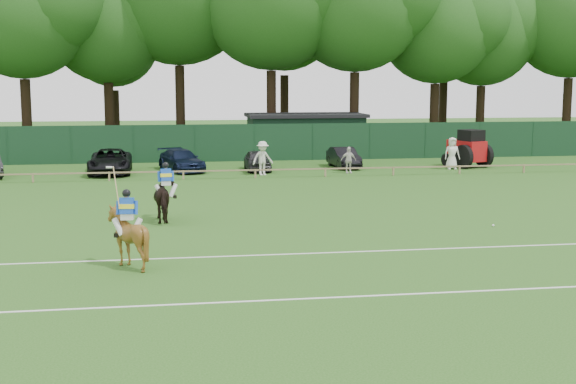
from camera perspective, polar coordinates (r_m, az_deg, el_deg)
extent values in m
plane|color=#1E4C14|center=(25.41, -0.07, -4.13)|extent=(160.00, 160.00, 0.00)
imported|color=black|center=(30.32, -9.00, -0.48)|extent=(1.22, 2.21, 1.77)
imported|color=brown|center=(23.14, -11.78, -3.29)|extent=(1.63, 1.78, 1.79)
imported|color=black|center=(46.19, -13.04, 2.22)|extent=(2.47, 5.21, 1.44)
imported|color=black|center=(46.67, -7.90, 2.33)|extent=(3.15, 4.81, 1.30)
imported|color=#303032|center=(46.54, -2.29, 2.35)|extent=(1.50, 3.64, 1.24)
imported|color=black|center=(48.21, 4.15, 2.56)|extent=(1.52, 3.91, 1.27)
imported|color=silver|center=(44.32, -1.89, 2.52)|extent=(1.43, 1.09, 1.96)
imported|color=silver|center=(45.31, 4.50, 2.37)|extent=(0.93, 0.43, 1.55)
imported|color=white|center=(48.29, 12.06, 2.82)|extent=(0.99, 0.68, 1.96)
cube|color=silver|center=(30.24, -9.03, 0.67)|extent=(0.39, 0.31, 0.18)
cube|color=blue|center=(30.20, -9.04, 1.27)|extent=(0.44, 0.35, 0.51)
cube|color=yellow|center=(30.20, -9.04, 1.23)|extent=(0.46, 0.34, 0.18)
sphere|color=black|center=(30.15, -9.06, 1.96)|extent=(0.25, 0.25, 0.25)
cylinder|color=silver|center=(30.26, -8.51, 0.11)|extent=(0.42, 0.38, 0.59)
cylinder|color=silver|center=(30.20, -9.49, 0.07)|extent=(0.42, 0.32, 0.59)
cube|color=silver|center=(23.02, -11.83, -1.79)|extent=(0.39, 0.30, 0.18)
cube|color=blue|center=(22.97, -11.85, -1.00)|extent=(0.43, 0.35, 0.51)
cube|color=yellow|center=(22.97, -11.85, -1.05)|extent=(0.46, 0.34, 0.18)
sphere|color=black|center=(22.91, -11.88, -0.09)|extent=(0.25, 0.25, 0.25)
cylinder|color=silver|center=(22.98, -11.19, -2.55)|extent=(0.42, 0.32, 0.59)
cylinder|color=silver|center=(23.07, -12.46, -2.54)|extent=(0.42, 0.37, 0.59)
cylinder|color=tan|center=(22.99, -12.61, 0.37)|extent=(0.21, 0.61, 1.17)
sphere|color=silver|center=(29.95, 14.95, -2.41)|extent=(0.09, 0.09, 0.09)
cube|color=silver|center=(19.68, 2.65, -7.84)|extent=(60.00, 0.10, 0.01)
cube|color=silver|center=(24.44, 0.30, -4.61)|extent=(60.00, 0.10, 0.01)
cube|color=#997F5B|center=(42.98, -3.76, 1.61)|extent=(62.00, 0.08, 0.08)
cube|color=#14351E|center=(51.82, -4.67, 3.65)|extent=(92.00, 0.04, 2.50)
cube|color=#14331E|center=(55.54, 1.29, 4.14)|extent=(8.00, 4.00, 2.80)
cube|color=black|center=(55.45, 1.30, 5.71)|extent=(8.40, 4.40, 0.24)
cube|color=#B21013|center=(49.83, 13.08, 3.02)|extent=(2.00, 2.65, 1.28)
cube|color=black|center=(49.47, 13.42, 3.99)|extent=(1.54, 1.60, 0.88)
cylinder|color=black|center=(48.80, 12.88, 2.56)|extent=(0.78, 1.49, 1.47)
cylinder|color=black|center=(49.92, 14.31, 2.64)|extent=(0.78, 1.49, 1.47)
cylinder|color=black|center=(50.15, 11.68, 2.36)|extent=(0.54, 0.84, 0.79)
cylinder|color=black|center=(51.11, 12.94, 2.43)|extent=(0.54, 0.84, 0.79)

